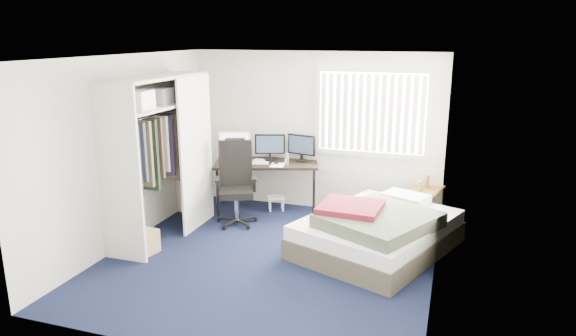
% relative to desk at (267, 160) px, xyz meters
% --- Properties ---
extents(ground, '(4.20, 4.20, 0.00)m').
position_rel_desk_xyz_m(ground, '(0.69, -1.75, -0.81)').
color(ground, black).
rests_on(ground, ground).
extents(room_shell, '(4.20, 4.20, 4.20)m').
position_rel_desk_xyz_m(room_shell, '(0.69, -1.75, 0.69)').
color(room_shell, silver).
rests_on(room_shell, ground).
extents(window_assembly, '(1.72, 0.09, 1.32)m').
position_rel_desk_xyz_m(window_assembly, '(1.59, 0.29, 0.79)').
color(window_assembly, white).
rests_on(window_assembly, ground).
extents(closet, '(0.64, 1.84, 2.22)m').
position_rel_desk_xyz_m(closet, '(-0.99, -1.49, 0.54)').
color(closet, beige).
rests_on(closet, ground).
extents(desk, '(1.76, 1.20, 1.25)m').
position_rel_desk_xyz_m(desk, '(0.00, 0.00, 0.00)').
color(desk, black).
rests_on(desk, ground).
extents(office_chair, '(0.78, 0.78, 1.26)m').
position_rel_desk_xyz_m(office_chair, '(-0.23, -0.69, -0.33)').
color(office_chair, black).
rests_on(office_chair, ground).
extents(footstool, '(0.35, 0.32, 0.23)m').
position_rel_desk_xyz_m(footstool, '(0.16, -0.00, -0.64)').
color(footstool, white).
rests_on(footstool, ground).
extents(nightstand, '(0.59, 0.85, 0.71)m').
position_rel_desk_xyz_m(nightstand, '(2.43, 0.09, -0.35)').
color(nightstand, brown).
rests_on(nightstand, ground).
extents(bed, '(2.19, 2.48, 0.68)m').
position_rel_desk_xyz_m(bed, '(1.93, -1.10, -0.53)').
color(bed, '#433E30').
rests_on(bed, ground).
extents(pine_box, '(0.45, 0.37, 0.30)m').
position_rel_desk_xyz_m(pine_box, '(-0.96, -2.10, -0.66)').
color(pine_box, '#A77853').
rests_on(pine_box, ground).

